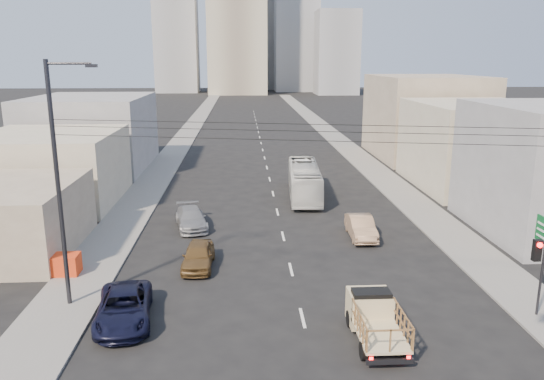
{
  "coord_description": "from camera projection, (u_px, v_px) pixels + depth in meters",
  "views": [
    {
      "loc": [
        -2.76,
        -20.92,
        12.0
      ],
      "look_at": [
        -0.82,
        13.3,
        3.5
      ],
      "focal_mm": 35.0,
      "sensor_mm": 36.0,
      "label": 1
    }
  ],
  "objects": [
    {
      "name": "sidewalk_left",
      "position": [
        189.0,
        131.0,
        90.48
      ],
      "size": [
        3.5,
        180.0,
        0.12
      ],
      "primitive_type": "cube",
      "color": "slate",
      "rests_on": "ground"
    },
    {
      "name": "bldg_left_mid",
      "position": [
        50.0,
        168.0,
        44.8
      ],
      "size": [
        11.0,
        12.0,
        6.0
      ],
      "primitive_type": "cube",
      "color": "#B3A990",
      "rests_on": "ground"
    },
    {
      "name": "bldg_right_mid",
      "position": [
        475.0,
        145.0,
        50.55
      ],
      "size": [
        11.0,
        14.0,
        8.0
      ],
      "primitive_type": "cube",
      "color": "#B3A990",
      "rests_on": "ground"
    },
    {
      "name": "midrise_ne",
      "position": [
        296.0,
        37.0,
        198.75
      ],
      "size": [
        16.0,
        16.0,
        40.0
      ],
      "primitive_type": "cube",
      "color": "#919499",
      "rests_on": "ground"
    },
    {
      "name": "ground",
      "position": [
        308.0,
        339.0,
        23.31
      ],
      "size": [
        420.0,
        420.0,
        0.0
      ],
      "primitive_type": "plane",
      "color": "black",
      "rests_on": "ground"
    },
    {
      "name": "city_bus",
      "position": [
        304.0,
        180.0,
        47.07
      ],
      "size": [
        3.2,
        10.96,
        3.01
      ],
      "primitive_type": "imported",
      "rotation": [
        0.0,
        0.0,
        -0.06
      ],
      "color": "silver",
      "rests_on": "ground"
    },
    {
      "name": "sedan_tan",
      "position": [
        361.0,
        227.0,
        36.45
      ],
      "size": [
        1.7,
        4.59,
        1.5
      ],
      "primitive_type": "imported",
      "rotation": [
        0.0,
        0.0,
        -0.02
      ],
      "color": "#A58060",
      "rests_on": "ground"
    },
    {
      "name": "bldg_left_far",
      "position": [
        92.0,
        133.0,
        59.07
      ],
      "size": [
        12.0,
        16.0,
        8.0
      ],
      "primitive_type": "cube",
      "color": "gray",
      "rests_on": "ground"
    },
    {
      "name": "flatbed_pickup",
      "position": [
        375.0,
        316.0,
        23.09
      ],
      "size": [
        1.95,
        4.41,
        1.9
      ],
      "color": "#CBB788",
      "rests_on": "ground"
    },
    {
      "name": "high_rise_tower",
      "position": [
        237.0,
        4.0,
        180.6
      ],
      "size": [
        20.0,
        20.0,
        60.0
      ],
      "primitive_type": "cube",
      "color": "gray",
      "rests_on": "ground"
    },
    {
      "name": "crate_stack",
      "position": [
        63.0,
        264.0,
        29.99
      ],
      "size": [
        1.8,
        1.2,
        1.14
      ],
      "color": "red",
      "rests_on": "sidewalk_left"
    },
    {
      "name": "sedan_brown",
      "position": [
        198.0,
        256.0,
        31.21
      ],
      "size": [
        1.87,
        4.35,
        1.46
      ],
      "primitive_type": "imported",
      "rotation": [
        0.0,
        0.0,
        -0.03
      ],
      "color": "brown",
      "rests_on": "ground"
    },
    {
      "name": "navy_pickup",
      "position": [
        124.0,
        308.0,
        24.68
      ],
      "size": [
        3.1,
        5.56,
        1.47
      ],
      "primitive_type": "imported",
      "rotation": [
        0.0,
        0.0,
        0.13
      ],
      "color": "black",
      "rests_on": "ground"
    },
    {
      "name": "overhead_wires",
      "position": [
        307.0,
        132.0,
        22.61
      ],
      "size": [
        23.01,
        5.02,
        0.72
      ],
      "color": "black",
      "rests_on": "ground"
    },
    {
      "name": "midrise_nw",
      "position": [
        177.0,
        45.0,
        192.21
      ],
      "size": [
        15.0,
        15.0,
        34.0
      ],
      "primitive_type": "cube",
      "color": "#919499",
      "rests_on": "ground"
    },
    {
      "name": "sidewalk_right",
      "position": [
        326.0,
        130.0,
        91.77
      ],
      "size": [
        3.5,
        180.0,
        0.12
      ],
      "primitive_type": "cube",
      "color": "slate",
      "rests_on": "ground"
    },
    {
      "name": "midrise_east",
      "position": [
        337.0,
        53.0,
        181.48
      ],
      "size": [
        14.0,
        14.0,
        28.0
      ],
      "primitive_type": "cube",
      "color": "#919499",
      "rests_on": "ground"
    },
    {
      "name": "midrise_back",
      "position": [
        263.0,
        33.0,
        212.14
      ],
      "size": [
        18.0,
        18.0,
        44.0
      ],
      "primitive_type": "cube",
      "color": "gray",
      "rests_on": "ground"
    },
    {
      "name": "bldg_right_far",
      "position": [
        425.0,
        117.0,
        65.84
      ],
      "size": [
        12.0,
        16.0,
        10.0
      ],
      "primitive_type": "cube",
      "color": "gray",
      "rests_on": "ground"
    },
    {
      "name": "streetlamp_left",
      "position": [
        60.0,
        180.0,
        25.01
      ],
      "size": [
        2.36,
        0.25,
        12.0
      ],
      "color": "#2D2D33",
      "rests_on": "ground"
    },
    {
      "name": "sedan_grey",
      "position": [
        191.0,
        218.0,
        38.55
      ],
      "size": [
        2.96,
        5.25,
        1.44
      ],
      "primitive_type": "imported",
      "rotation": [
        0.0,
        0.0,
        0.2
      ],
      "color": "gray",
      "rests_on": "ground"
    },
    {
      "name": "bldg_left_near",
      "position": [
        2.0,
        219.0,
        33.42
      ],
      "size": [
        9.0,
        10.0,
        4.4
      ],
      "primitive_type": "cube",
      "color": "gray",
      "rests_on": "ground"
    },
    {
      "name": "lane_dashes",
      "position": [
        262.0,
        146.0,
        74.67
      ],
      "size": [
        0.15,
        104.0,
        0.01
      ],
      "color": "silver",
      "rests_on": "ground"
    }
  ]
}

